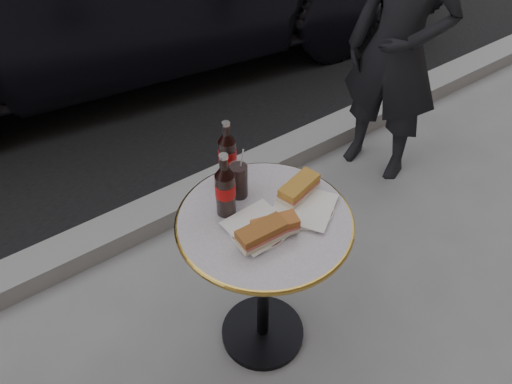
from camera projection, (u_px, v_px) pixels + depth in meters
ground at (263, 334)px, 2.21m from camera, size 80.00×80.00×0.00m
curb at (165, 210)px, 2.72m from camera, size 40.00×0.20×0.12m
bistro_table at (263, 283)px, 1.96m from camera, size 0.62×0.62×0.73m
plate_left at (258, 228)px, 1.68m from camera, size 0.23×0.23×0.01m
plate_right at (304, 208)px, 1.75m from camera, size 0.27×0.27×0.01m
sandwich_left_a at (261, 234)px, 1.61m from camera, size 0.17×0.08×0.06m
sandwich_left_b at (275, 227)px, 1.64m from camera, size 0.17×0.11×0.05m
sandwich_right at (299, 189)px, 1.77m from camera, size 0.18×0.12×0.06m
cola_bottle_left at (225, 185)px, 1.65m from camera, size 0.08×0.08×0.25m
cola_bottle_right at (227, 150)px, 1.80m from camera, size 0.07×0.07×0.24m
cola_glass at (239, 180)px, 1.76m from camera, size 0.07×0.07×0.14m
pedestrian at (398, 50)px, 2.58m from camera, size 0.52×0.64×1.50m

